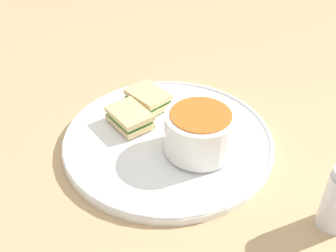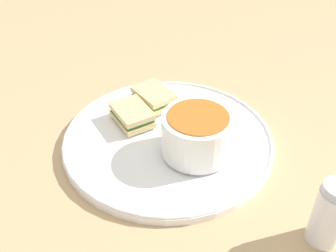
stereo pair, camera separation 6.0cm
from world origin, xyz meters
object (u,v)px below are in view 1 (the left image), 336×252
spoon (204,110)px  sandwich_half_far (130,117)px  soup_bowl (200,132)px  sandwich_half_near (148,98)px

spoon → sandwich_half_far: size_ratio=1.22×
soup_bowl → sandwich_half_far: bearing=144.7°
soup_bowl → sandwich_half_near: soup_bowl is taller
soup_bowl → spoon: size_ratio=0.98×
sandwich_half_near → sandwich_half_far: size_ratio=1.00×
spoon → sandwich_half_near: 0.11m
sandwich_half_far → sandwich_half_near: bearing=58.2°
soup_bowl → sandwich_half_near: size_ratio=1.19×
sandwich_half_near → sandwich_half_far: (-0.04, -0.06, 0.00)m
sandwich_half_near → sandwich_half_far: same height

